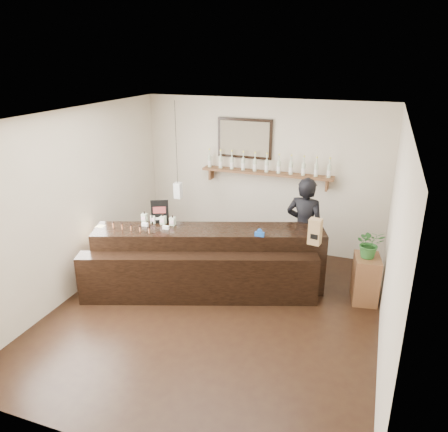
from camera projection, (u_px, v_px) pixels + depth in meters
ground at (215, 312)px, 6.32m from camera, size 5.00×5.00×0.00m
room_shell at (214, 201)px, 5.72m from camera, size 5.00×5.00×5.00m
back_wall_decor at (253, 158)px, 7.85m from camera, size 2.66×0.96×1.69m
counter at (206, 263)px, 6.77m from camera, size 3.55×2.08×1.15m
promo_sign at (160, 212)px, 6.87m from camera, size 0.26×0.14×0.38m
paper_bag at (315, 232)px, 6.11m from camera, size 0.19×0.16×0.38m
tape_dispenser at (260, 233)px, 6.42m from camera, size 0.14×0.06×0.12m
side_cabinet at (365, 279)px, 6.52m from camera, size 0.43×0.54×0.72m
potted_plant at (370, 243)px, 6.32m from camera, size 0.47×0.44×0.44m
shopkeeper at (305, 222)px, 7.04m from camera, size 0.77×0.56×1.94m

